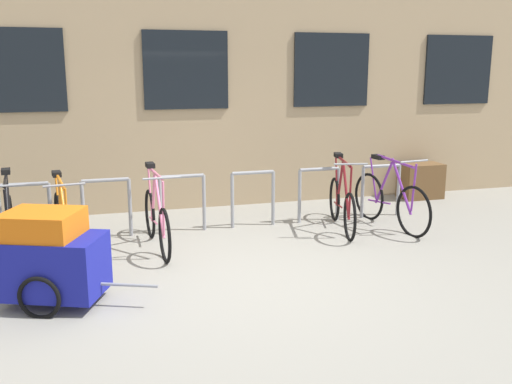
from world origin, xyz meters
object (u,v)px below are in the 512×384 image
(bicycle_orange, at_px, (63,226))
(bicycle_pink, at_px, (157,219))
(bicycle_maroon, at_px, (342,203))
(bicycle_black, at_px, (10,228))
(bicycle_purple, at_px, (390,200))
(bike_trailer, at_px, (52,257))
(planter_box, at_px, (421,181))

(bicycle_orange, height_order, bicycle_pink, bicycle_pink)
(bicycle_maroon, relative_size, bicycle_orange, 0.93)
(bicycle_black, xyz_separation_m, bicycle_pink, (1.70, -0.04, -0.01))
(bicycle_purple, height_order, bicycle_pink, bicycle_pink)
(bicycle_maroon, distance_m, bicycle_purple, 0.70)
(bike_trailer, xyz_separation_m, planter_box, (5.84, 3.04, -0.17))
(bicycle_purple, relative_size, bicycle_orange, 0.96)
(bicycle_purple, bearing_deg, bicycle_black, -179.68)
(bicycle_purple, height_order, planter_box, bicycle_purple)
(bicycle_black, relative_size, planter_box, 2.49)
(bicycle_orange, height_order, bicycle_black, bicycle_black)
(bicycle_purple, distance_m, bike_trailer, 4.67)
(bicycle_purple, distance_m, planter_box, 2.08)
(bicycle_pink, bearing_deg, bike_trailer, -127.80)
(bicycle_purple, xyz_separation_m, bicycle_black, (-4.97, -0.03, -0.01))
(bicycle_orange, xyz_separation_m, bike_trailer, (-0.04, -1.40, 0.08))
(bicycle_maroon, relative_size, bicycle_black, 0.95)
(bicycle_purple, xyz_separation_m, bicycle_orange, (-4.37, -0.14, -0.00))
(bicycle_purple, relative_size, bike_trailer, 1.17)
(bicycle_black, height_order, planter_box, bicycle_black)
(bicycle_orange, bearing_deg, bicycle_purple, 1.81)
(bicycle_purple, distance_m, bicycle_black, 4.97)
(bicycle_black, distance_m, planter_box, 6.58)
(bicycle_maroon, xyz_separation_m, bicycle_purple, (0.70, -0.10, 0.01))
(bicycle_maroon, bearing_deg, planter_box, 33.58)
(bicycle_pink, xyz_separation_m, bike_trailer, (-1.14, -1.47, 0.09))
(bicycle_orange, bearing_deg, bicycle_maroon, 3.65)
(bicycle_maroon, distance_m, bicycle_orange, 3.68)
(bicycle_maroon, distance_m, bike_trailer, 4.06)
(bicycle_orange, xyz_separation_m, planter_box, (5.80, 1.65, -0.08))
(bicycle_orange, distance_m, bicycle_pink, 1.10)
(bike_trailer, height_order, planter_box, bike_trailer)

